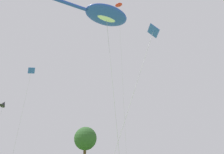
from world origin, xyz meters
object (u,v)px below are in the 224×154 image
small_kite_bird_shape (31,75)px  tree_pine_center (85,139)px  small_kite_tiny_distant (119,6)px  big_show_kite (105,15)px  small_kite_box_yellow (151,37)px  small_kite_triangle_green (3,104)px

small_kite_bird_shape → tree_pine_center: 47.61m
small_kite_tiny_distant → small_kite_bird_shape: size_ratio=1.91×
big_show_kite → small_kite_box_yellow: size_ratio=1.66×
small_kite_triangle_green → big_show_kite: bearing=-15.8°
small_kite_tiny_distant → small_kite_bird_shape: small_kite_tiny_distant is taller
small_kite_tiny_distant → tree_pine_center: (15.14, 44.81, -15.62)m
small_kite_tiny_distant → small_kite_box_yellow: bearing=-57.4°
small_kite_tiny_distant → small_kite_triangle_green: (-12.58, 11.22, -14.96)m
small_kite_bird_shape → small_kite_triangle_green: bearing=27.9°
big_show_kite → small_kite_tiny_distant: 13.02m
small_kite_bird_shape → small_kite_tiny_distant: bearing=-105.1°
small_kite_bird_shape → small_kite_triangle_green: 7.24m
small_kite_box_yellow → small_kite_tiny_distant: bearing=97.5°
big_show_kite → small_kite_bird_shape: big_show_kite is taller
big_show_kite → tree_pine_center: 56.08m
small_kite_bird_shape → big_show_kite: bearing=-149.6°
small_kite_bird_shape → small_kite_triangle_green: (-2.12, 6.41, -2.61)m
small_kite_bird_shape → tree_pine_center: small_kite_bird_shape is taller
small_kite_bird_shape → small_kite_box_yellow: bearing=-158.3°
big_show_kite → small_kite_bird_shape: bearing=114.7°
small_kite_tiny_distant → tree_pine_center: bearing=130.5°
big_show_kite → small_kite_box_yellow: (-0.51, -6.46, -6.49)m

